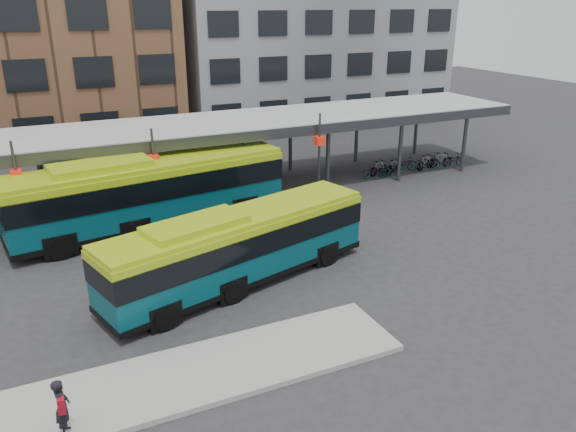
# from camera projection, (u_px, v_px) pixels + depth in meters

# --- Properties ---
(ground) EXTENTS (120.00, 120.00, 0.00)m
(ground) POSITION_uv_depth(u_px,v_px,m) (299.00, 297.00, 21.03)
(ground) COLOR #28282B
(ground) RESTS_ON ground
(boarding_island) EXTENTS (14.00, 3.00, 0.18)m
(boarding_island) POSITION_uv_depth(u_px,v_px,m) (175.00, 380.00, 16.28)
(boarding_island) COLOR gray
(boarding_island) RESTS_ON ground
(canopy) EXTENTS (40.00, 6.53, 4.80)m
(canopy) POSITION_uv_depth(u_px,v_px,m) (194.00, 129.00, 30.49)
(canopy) COLOR #999B9E
(canopy) RESTS_ON ground
(building_grey) EXTENTS (24.00, 14.00, 20.00)m
(building_grey) POSITION_uv_depth(u_px,v_px,m) (302.00, 6.00, 50.84)
(building_grey) COLOR slate
(building_grey) RESTS_ON ground
(bus_front) EXTENTS (11.41, 5.31, 3.08)m
(bus_front) POSITION_uv_depth(u_px,v_px,m) (238.00, 246.00, 21.56)
(bus_front) COLOR #07424E
(bus_front) RESTS_ON ground
(bus_rear) EXTENTS (13.48, 4.61, 3.64)m
(bus_rear) POSITION_uv_depth(u_px,v_px,m) (149.00, 191.00, 26.84)
(bus_rear) COLOR #07424E
(bus_rear) RESTS_ON ground
(pedestrian) EXTENTS (0.40, 0.63, 1.58)m
(pedestrian) POSITION_uv_depth(u_px,v_px,m) (62.00, 407.00, 13.91)
(pedestrian) COLOR black
(pedestrian) RESTS_ON boarding_island
(bike_rack) EXTENTS (7.95, 1.43, 1.03)m
(bike_rack) POSITION_uv_depth(u_px,v_px,m) (411.00, 164.00, 36.38)
(bike_rack) COLOR slate
(bike_rack) RESTS_ON ground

